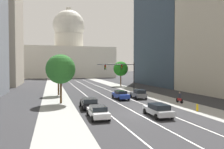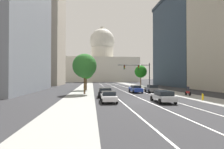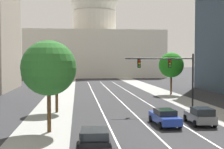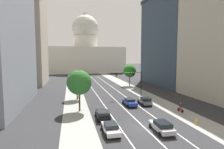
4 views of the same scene
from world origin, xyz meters
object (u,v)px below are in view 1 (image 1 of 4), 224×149
Objects in this scene: street_tree_mid_right at (121,69)px; fire_hydrant at (197,107)px; car_black at (89,103)px; car_silver at (158,110)px; car_gray at (138,94)px; street_tree_near_left at (58,72)px; car_white at (98,112)px; capitol_building at (69,54)px; street_tree_mid_left at (61,69)px; cyclist at (180,98)px; traffic_signal_mast at (123,71)px; car_blue at (121,95)px.

fire_hydrant is at bearing -93.08° from street_tree_mid_right.
car_silver is (6.65, -6.76, -0.00)m from car_black.
car_gray is 0.67× the size of street_tree_near_left.
car_white is at bearing 144.32° from car_gray.
car_black is at bearing -93.06° from capitol_building.
car_gray is 12.60m from fire_hydrant.
car_gray is 14.14m from street_tree_mid_left.
traffic_signal_mast is at bearing 15.58° from cyclist.
street_tree_near_left is at bearing 26.16° from car_silver.
car_black reaches higher than car_silver.
street_tree_mid_right is at bearing -8.32° from car_gray.
car_gray is at bearing -85.94° from traffic_signal_mast.
street_tree_near_left is at bearing 48.50° from car_blue.
cyclist is 0.24× the size of street_tree_mid_right.
cyclist reaches higher than car_silver.
capitol_building is at bearing -1.15° from car_blue.
fire_hydrant is at bearing -33.43° from street_tree_mid_left.
car_black is at bearing 45.97° from car_silver.
car_gray is 4.68× the size of fire_hydrant.
car_blue is 5.12× the size of fire_hydrant.
car_silver is at bearing 177.73° from car_blue.
street_tree_mid_left is at bearing 99.48° from car_gray.
car_black is 9.48m from car_silver.
street_tree_near_left is at bearing 61.04° from car_gray.
car_gray is at bearing -31.57° from street_tree_near_left.
fire_hydrant is 26.43m from street_tree_near_left.
cyclist is (9.11, -92.74, -11.73)m from capitol_building.
car_silver is at bearing -89.05° from capitol_building.
car_gray is 3.31m from car_blue.
cyclist is (14.10, 6.30, 0.14)m from car_white.
capitol_building is 10.92× the size of car_gray.
street_tree_mid_left is at bearing -145.55° from traffic_signal_mast.
traffic_signal_mast is 20.21m from fire_hydrant.
car_white is 40.60m from street_tree_mid_right.
traffic_signal_mast is 18.54m from street_tree_mid_right.
traffic_signal_mast is 15.58m from street_tree_mid_left.
traffic_signal_mast is (-0.51, 7.20, 3.88)m from car_gray.
car_black reaches higher than car_white.
cyclist is at bearing -39.67° from street_tree_near_left.
car_black reaches higher than fire_hydrant.
car_gray is 25.76m from street_tree_mid_right.
car_white is at bearing -72.85° from street_tree_mid_left.
capitol_building reaches higher than car_white.
car_blue is 13.52m from street_tree_near_left.
street_tree_mid_left reaches higher than street_tree_mid_right.
cyclist is at bearing 77.48° from fire_hydrant.
car_gray is at bearing 6.87° from street_tree_mid_left.
capitol_building is 7.37× the size of street_tree_near_left.
traffic_signal_mast reaches higher than car_blue.
street_tree_mid_right is at bearing -21.66° from car_white.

